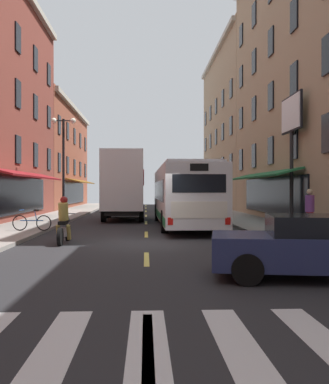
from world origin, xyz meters
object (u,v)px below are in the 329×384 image
sedan_mid (130,203)px  pedestrian_mid (310,210)px  box_truck (124,187)px  motorcycle_rider (64,223)px  street_lamp_twin (63,164)px  transit_bus (183,195)px  sedan_near (321,246)px  bicycle_near (32,222)px  billboard_sign (292,127)px

sedan_mid → pedestrian_mid: size_ratio=2.62×
box_truck → motorcycle_rider: 11.84m
pedestrian_mid → sedan_mid: bearing=-104.7°
motorcycle_rider → street_lamp_twin: size_ratio=0.35×
transit_bus → pedestrian_mid: 7.17m
sedan_near → motorcycle_rider: 9.17m
box_truck → bicycle_near: box_truck is taller
transit_bus → sedan_mid: size_ratio=2.64×
street_lamp_twin → sedan_near: bearing=-62.5°
transit_bus → sedan_mid: bearing=101.4°
transit_bus → pedestrian_mid: size_ratio=6.92×
street_lamp_twin → pedestrian_mid: bearing=-35.8°
sedan_mid → bicycle_near: sedan_mid is taller
transit_bus → sedan_near: transit_bus is taller
box_truck → bicycle_near: 9.13m
bicycle_near → box_truck: bearing=67.0°
transit_bus → box_truck: box_truck is taller
bicycle_near → pedestrian_mid: bearing=-8.4°
bicycle_near → street_lamp_twin: street_lamp_twin is taller
pedestrian_mid → billboard_sign: bearing=-132.4°
sedan_near → sedan_mid: (-5.11, 30.03, -0.01)m
box_truck → street_lamp_twin: (-3.38, -1.82, 1.30)m
box_truck → sedan_mid: bearing=90.2°
billboard_sign → sedan_mid: size_ratio=1.35×
transit_bus → sedan_mid: 16.87m
box_truck → sedan_mid: (-0.03, 12.00, -1.40)m
sedan_near → sedan_mid: 30.46m
transit_bus → box_truck: (-3.30, 4.51, 0.45)m
billboard_sign → sedan_near: bearing=-105.9°
sedan_mid → pedestrian_mid: bearing=-70.1°
billboard_sign → sedan_mid: (-8.46, 18.28, -4.23)m
sedan_near → street_lamp_twin: street_lamp_twin is taller
billboard_sign → pedestrian_mid: bearing=-97.8°
box_truck → pedestrian_mid: 12.77m
motorcycle_rider → street_lamp_twin: 10.37m
motorcycle_rider → pedestrian_mid: pedestrian_mid is taller
pedestrian_mid → street_lamp_twin: street_lamp_twin is taller
transit_bus → box_truck: size_ratio=1.76×
sedan_near → motorcycle_rider: (-6.60, 6.37, 0.01)m
street_lamp_twin → motorcycle_rider: bearing=-79.3°
bicycle_near → sedan_near: bearing=-48.6°
transit_bus → motorcycle_rider: 8.67m
sedan_mid → street_lamp_twin: 14.47m
billboard_sign → street_lamp_twin: 12.71m
pedestrian_mid → street_lamp_twin: bearing=-70.4°
sedan_near → bicycle_near: bearing=131.4°
motorcycle_rider → bicycle_near: bearing=120.5°
bicycle_near → street_lamp_twin: size_ratio=0.29×
billboard_sign → sedan_near: size_ratio=1.33×
pedestrian_mid → street_lamp_twin: 14.12m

